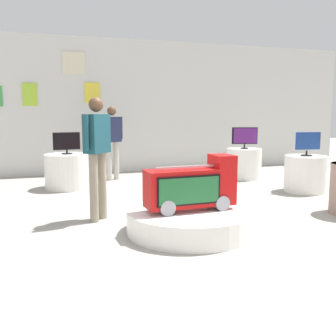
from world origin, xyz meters
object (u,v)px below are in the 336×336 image
tv_on_right_rear (307,142)px  shopper_browsing_near_truck (112,137)px  display_pedestal_right_rear (305,174)px  shopper_browsing_rear (97,149)px  main_display_pedestal (190,221)px  tv_on_center_rear (67,142)px  display_pedestal_center_rear (68,171)px  display_pedestal_left_rear (244,163)px  novelty_firetruck_tv (192,188)px  tv_on_left_rear (245,136)px

tv_on_right_rear → shopper_browsing_near_truck: size_ratio=0.33×
tv_on_right_rear → shopper_browsing_near_truck: (-3.28, 2.45, 0.01)m
display_pedestal_right_rear → shopper_browsing_rear: shopper_browsing_rear is taller
main_display_pedestal → display_pedestal_right_rear: display_pedestal_right_rear is taller
tv_on_center_rear → display_pedestal_right_rear: (4.30, -1.74, -0.58)m
shopper_browsing_near_truck → main_display_pedestal: bearing=-86.7°
display_pedestal_center_rear → shopper_browsing_near_truck: 1.39m
shopper_browsing_near_truck → shopper_browsing_rear: (-0.77, -3.26, 0.05)m
display_pedestal_left_rear → tv_on_right_rear: bearing=-77.8°
novelty_firetruck_tv → tv_on_center_rear: tv_on_center_rear is taller
shopper_browsing_rear → shopper_browsing_near_truck: bearing=76.6°
main_display_pedestal → novelty_firetruck_tv: novelty_firetruck_tv is taller
display_pedestal_center_rear → tv_on_center_rear: (-0.00, -0.00, 0.58)m
novelty_firetruck_tv → display_pedestal_right_rear: (3.01, 1.74, -0.23)m
novelty_firetruck_tv → shopper_browsing_rear: size_ratio=0.67×
shopper_browsing_near_truck → shopper_browsing_rear: shopper_browsing_rear is taller
display_pedestal_center_rear → tv_on_center_rear: tv_on_center_rear is taller
tv_on_center_rear → tv_on_right_rear: 4.64m
tv_on_left_rear → tv_on_center_rear: 3.93m
tv_on_left_rear → display_pedestal_center_rear: size_ratio=0.64×
display_pedestal_right_rear → shopper_browsing_near_truck: shopper_browsing_near_truck is taller
novelty_firetruck_tv → tv_on_left_rear: tv_on_left_rear is taller
display_pedestal_left_rear → shopper_browsing_near_truck: bearing=166.1°
shopper_browsing_rear → display_pedestal_center_rear: bearing=95.7°
display_pedestal_left_rear → tv_on_center_rear: tv_on_center_rear is taller
main_display_pedestal → display_pedestal_left_rear: size_ratio=2.01×
display_pedestal_right_rear → shopper_browsing_rear: bearing=-168.6°
display_pedestal_center_rear → shopper_browsing_near_truck: bearing=34.2°
novelty_firetruck_tv → display_pedestal_right_rear: bearing=30.1°
novelty_firetruck_tv → shopper_browsing_rear: shopper_browsing_rear is taller
display_pedestal_left_rear → shopper_browsing_rear: 4.51m
tv_on_left_rear → tv_on_right_rear: bearing=-77.8°
main_display_pedestal → tv_on_left_rear: (2.66, 3.45, 0.82)m
main_display_pedestal → tv_on_right_rear: size_ratio=2.90×
display_pedestal_left_rear → main_display_pedestal: bearing=-127.6°
tv_on_center_rear → tv_on_right_rear: size_ratio=0.96×
tv_on_center_rear → tv_on_right_rear: bearing=-22.1°
display_pedestal_left_rear → tv_on_center_rear: 3.97m
novelty_firetruck_tv → tv_on_right_rear: bearing=30.0°
main_display_pedestal → tv_on_left_rear: size_ratio=2.79×
main_display_pedestal → shopper_browsing_rear: (-1.02, 0.92, 0.86)m
main_display_pedestal → display_pedestal_right_rear: size_ratio=2.01×
main_display_pedestal → shopper_browsing_rear: bearing=137.7°
main_display_pedestal → shopper_browsing_rear: shopper_browsing_rear is taller
display_pedestal_right_rear → tv_on_right_rear: size_ratio=1.44×
display_pedestal_left_rear → tv_on_center_rear: (-3.93, 0.02, 0.58)m
display_pedestal_right_rear → display_pedestal_left_rear: bearing=102.2°
display_pedestal_left_rear → tv_on_center_rear: bearing=179.7°
novelty_firetruck_tv → tv_on_left_rear: (2.64, 3.46, 0.39)m
shopper_browsing_rear → novelty_firetruck_tv: bearing=-41.8°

